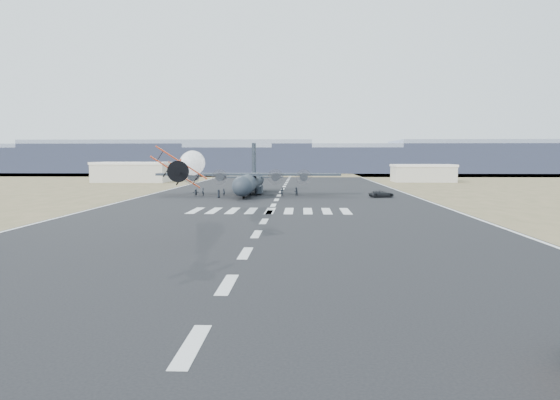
# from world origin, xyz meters

# --- Properties ---
(ground) EXTENTS (500.00, 500.00, 0.00)m
(ground) POSITION_xyz_m (0.00, 0.00, 0.00)
(ground) COLOR black
(ground) RESTS_ON ground
(scrub_far) EXTENTS (500.00, 80.00, 0.00)m
(scrub_far) POSITION_xyz_m (0.00, 230.00, 0.00)
(scrub_far) COLOR brown
(scrub_far) RESTS_ON ground
(runway_markings) EXTENTS (60.00, 260.00, 0.01)m
(runway_markings) POSITION_xyz_m (0.00, 60.00, 0.01)
(runway_markings) COLOR silver
(runway_markings) RESTS_ON ground
(ridge_seg_b) EXTENTS (150.00, 50.00, 15.00)m
(ridge_seg_b) POSITION_xyz_m (-130.00, 260.00, 7.50)
(ridge_seg_b) COLOR gray
(ridge_seg_b) RESTS_ON ground
(ridge_seg_c) EXTENTS (150.00, 50.00, 17.00)m
(ridge_seg_c) POSITION_xyz_m (-65.00, 260.00, 8.50)
(ridge_seg_c) COLOR gray
(ridge_seg_c) RESTS_ON ground
(ridge_seg_d) EXTENTS (150.00, 50.00, 13.00)m
(ridge_seg_d) POSITION_xyz_m (0.00, 260.00, 6.50)
(ridge_seg_d) COLOR gray
(ridge_seg_d) RESTS_ON ground
(ridge_seg_e) EXTENTS (150.00, 50.00, 15.00)m
(ridge_seg_e) POSITION_xyz_m (65.00, 260.00, 7.50)
(ridge_seg_e) COLOR gray
(ridge_seg_e) RESTS_ON ground
(ridge_seg_f) EXTENTS (150.00, 50.00, 17.00)m
(ridge_seg_f) POSITION_xyz_m (130.00, 260.00, 8.50)
(ridge_seg_f) COLOR gray
(ridge_seg_f) RESTS_ON ground
(hangar_left) EXTENTS (24.50, 14.50, 6.70)m
(hangar_left) POSITION_xyz_m (-52.00, 145.00, 3.41)
(hangar_left) COLOR #B9B4A4
(hangar_left) RESTS_ON ground
(hangar_right) EXTENTS (20.50, 12.50, 5.90)m
(hangar_right) POSITION_xyz_m (46.00, 150.00, 3.01)
(hangar_right) COLOR #B9B4A4
(hangar_right) RESTS_ON ground
(aerobatic_biplane) EXTENTS (4.98, 5.31, 4.37)m
(aerobatic_biplane) POSITION_xyz_m (-7.25, 16.85, 7.53)
(aerobatic_biplane) COLOR red
(smoke_trail) EXTENTS (5.71, 26.66, 3.66)m
(smoke_trail) POSITION_xyz_m (-10.43, 38.84, 7.72)
(smoke_trail) COLOR white
(transport_aircraft) EXTENTS (41.10, 33.91, 11.92)m
(transport_aircraft) POSITION_xyz_m (-6.88, 87.43, 3.07)
(transport_aircraft) COLOR #1F262F
(transport_aircraft) RESTS_ON ground
(support_vehicle) EXTENTS (5.73, 3.77, 1.46)m
(support_vehicle) POSITION_xyz_m (21.94, 79.51, 0.73)
(support_vehicle) COLOR black
(support_vehicle) RESTS_ON ground
(crew_a) EXTENTS (0.76, 0.80, 1.73)m
(crew_a) POSITION_xyz_m (-16.54, 81.71, 0.87)
(crew_a) COLOR black
(crew_a) RESTS_ON ground
(crew_b) EXTENTS (1.08, 0.97, 1.90)m
(crew_b) POSITION_xyz_m (3.78, 82.61, 0.95)
(crew_b) COLOR black
(crew_b) RESTS_ON ground
(crew_c) EXTENTS (0.96, 1.11, 1.58)m
(crew_c) POSITION_xyz_m (-6.28, 82.15, 0.79)
(crew_c) COLOR black
(crew_c) RESTS_ON ground
(crew_d) EXTENTS (1.17, 1.16, 1.86)m
(crew_d) POSITION_xyz_m (-5.01, 83.01, 0.93)
(crew_d) COLOR black
(crew_d) RESTS_ON ground
(crew_e) EXTENTS (0.53, 0.85, 1.74)m
(crew_e) POSITION_xyz_m (-12.33, 76.63, 0.87)
(crew_e) COLOR black
(crew_e) RESTS_ON ground
(crew_f) EXTENTS (1.49, 0.56, 1.58)m
(crew_f) POSITION_xyz_m (-17.89, 80.60, 0.79)
(crew_f) COLOR black
(crew_f) RESTS_ON ground
(crew_g) EXTENTS (0.75, 0.72, 1.59)m
(crew_g) POSITION_xyz_m (-12.04, 82.39, 0.79)
(crew_g) COLOR black
(crew_g) RESTS_ON ground
(crew_h) EXTENTS (0.97, 1.05, 1.84)m
(crew_h) POSITION_xyz_m (0.73, 83.48, 0.92)
(crew_h) COLOR black
(crew_h) RESTS_ON ground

